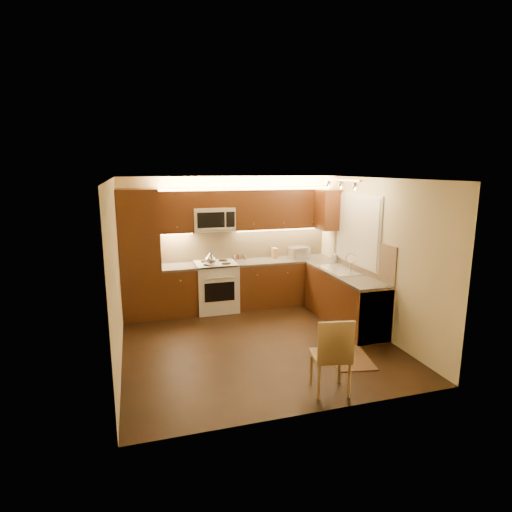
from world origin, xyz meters
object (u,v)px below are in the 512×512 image
object	(u,v)px
kettle	(210,259)
microwave	(213,219)
knife_block	(275,253)
dining_chair	(330,354)
sink	(341,266)
toaster_oven	(298,253)
stove	(216,287)
soap_bottle	(334,256)

from	to	relation	value
kettle	microwave	bearing A→B (deg)	57.83
knife_block	dining_chair	distance (m)	3.55
knife_block	kettle	bearing A→B (deg)	-166.16
sink	dining_chair	world-z (taller)	sink
kettle	toaster_oven	size ratio (longest dim) A/B	0.66
kettle	knife_block	size ratio (longest dim) A/B	1.23
stove	toaster_oven	bearing A→B (deg)	0.43
soap_bottle	microwave	bearing A→B (deg)	142.52
soap_bottle	dining_chair	bearing A→B (deg)	-140.13
sink	soap_bottle	bearing A→B (deg)	72.97
stove	toaster_oven	size ratio (longest dim) A/B	2.41
knife_block	toaster_oven	bearing A→B (deg)	-22.53
soap_bottle	kettle	bearing A→B (deg)	151.08
kettle	toaster_oven	world-z (taller)	kettle
stove	dining_chair	bearing A→B (deg)	-77.54
stove	microwave	distance (m)	1.27
knife_block	stove	bearing A→B (deg)	-173.09
kettle	stove	bearing A→B (deg)	45.12
kettle	toaster_oven	distance (m)	1.81
soap_bottle	knife_block	bearing A→B (deg)	124.76
toaster_oven	dining_chair	world-z (taller)	toaster_oven
stove	kettle	xyz separation A→B (m)	(-0.14, -0.19, 0.59)
toaster_oven	soap_bottle	distance (m)	0.71
microwave	sink	bearing A→B (deg)	-32.21
microwave	toaster_oven	distance (m)	1.81
stove	soap_bottle	bearing A→B (deg)	-11.44
sink	soap_bottle	size ratio (longest dim) A/B	4.20
microwave	sink	xyz separation A→B (m)	(2.00, -1.26, -0.74)
stove	toaster_oven	xyz separation A→B (m)	(1.66, 0.01, 0.55)
kettle	soap_bottle	bearing A→B (deg)	-15.83
microwave	knife_block	size ratio (longest dim) A/B	3.74
kettle	dining_chair	size ratio (longest dim) A/B	0.26
knife_block	microwave	bearing A→B (deg)	-179.35
microwave	soap_bottle	xyz separation A→B (m)	(2.21, -0.58, -0.72)
dining_chair	kettle	bearing A→B (deg)	115.61
stove	dining_chair	distance (m)	3.38
stove	soap_bottle	world-z (taller)	soap_bottle
toaster_oven	knife_block	size ratio (longest dim) A/B	1.88
stove	sink	distance (m)	2.35
sink	toaster_oven	bearing A→B (deg)	106.56
stove	dining_chair	xyz separation A→B (m)	(0.73, -3.30, 0.02)
microwave	kettle	bearing A→B (deg)	-112.54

